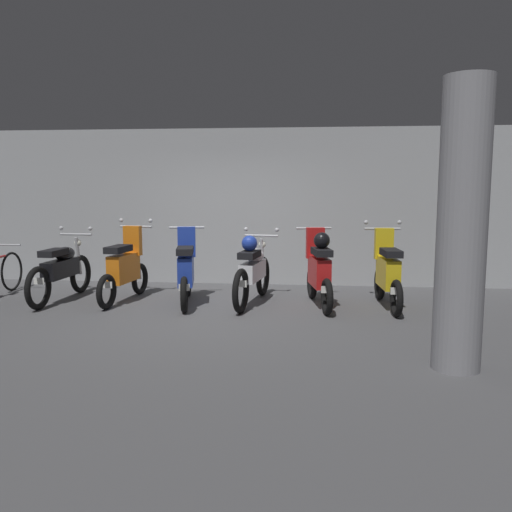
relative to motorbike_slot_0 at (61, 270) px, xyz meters
name	(u,v)px	position (x,y,z in m)	size (l,w,h in m)	color
ground_plane	(212,313)	(2.55, -0.64, -0.49)	(80.00, 80.00, 0.00)	#4C4C4F
back_wall	(236,207)	(2.55, 1.89, 0.94)	(16.00, 0.30, 2.86)	#9EA0A3
motorbike_slot_0	(61,270)	(0.00, 0.00, 0.00)	(0.59, 1.95, 1.15)	black
motorbike_slot_1	(125,268)	(1.03, 0.06, 0.04)	(0.59, 1.68, 1.29)	black
motorbike_slot_2	(186,270)	(2.04, -0.03, 0.03)	(0.56, 1.67, 1.18)	black
motorbike_slot_3	(253,270)	(3.07, 0.08, 0.04)	(0.58, 1.94, 1.15)	black
motorbike_slot_4	(319,269)	(4.08, 0.01, 0.07)	(0.57, 1.67, 1.18)	black
motorbike_slot_5	(387,273)	(5.11, 0.03, 0.04)	(0.59, 1.68, 1.29)	black
support_pillar	(462,227)	(5.42, -2.71, 0.94)	(0.48, 0.48, 2.86)	gray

